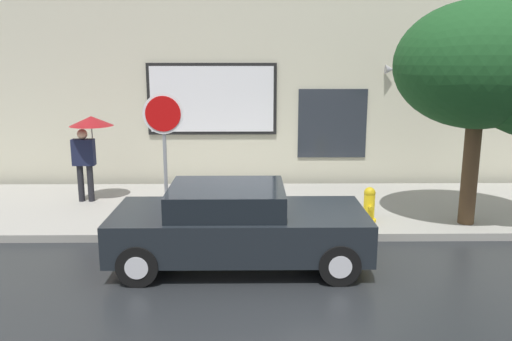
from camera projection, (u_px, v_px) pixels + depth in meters
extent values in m
plane|color=black|center=(286.00, 263.00, 8.64)|extent=(60.00, 60.00, 0.00)
cube|color=gray|center=(277.00, 208.00, 11.56)|extent=(20.00, 4.00, 0.15)
cube|color=beige|center=(273.00, 53.00, 13.27)|extent=(20.00, 0.40, 7.00)
cube|color=black|center=(212.00, 99.00, 13.28)|extent=(3.35, 0.06, 1.84)
cube|color=silver|center=(212.00, 99.00, 13.25)|extent=(3.19, 0.03, 1.68)
cube|color=#262B33|center=(332.00, 124.00, 13.46)|extent=(1.80, 0.04, 1.80)
cone|color=#99999E|center=(390.00, 69.00, 13.05)|extent=(0.22, 0.24, 0.24)
cube|color=black|center=(240.00, 230.00, 8.48)|extent=(4.14, 1.79, 0.67)
cube|color=black|center=(227.00, 199.00, 8.36)|extent=(1.86, 1.57, 0.41)
cylinder|color=black|center=(324.00, 229.00, 9.36)|extent=(0.64, 0.22, 0.64)
cylinder|color=silver|center=(324.00, 229.00, 9.36)|extent=(0.35, 0.24, 0.35)
cylinder|color=black|center=(339.00, 264.00, 7.75)|extent=(0.64, 0.22, 0.64)
cylinder|color=silver|center=(339.00, 264.00, 7.75)|extent=(0.35, 0.24, 0.35)
cylinder|color=black|center=(157.00, 230.00, 9.32)|extent=(0.64, 0.22, 0.64)
cylinder|color=silver|center=(157.00, 230.00, 9.32)|extent=(0.35, 0.24, 0.35)
cylinder|color=black|center=(138.00, 265.00, 7.72)|extent=(0.64, 0.22, 0.64)
cylinder|color=silver|center=(138.00, 265.00, 7.72)|extent=(0.35, 0.24, 0.35)
cylinder|color=yellow|center=(369.00, 207.00, 10.29)|extent=(0.22, 0.22, 0.60)
sphere|color=gold|center=(370.00, 193.00, 10.23)|extent=(0.23, 0.23, 0.23)
cylinder|color=gold|center=(371.00, 208.00, 10.13)|extent=(0.09, 0.12, 0.09)
cylinder|color=gold|center=(367.00, 204.00, 10.44)|extent=(0.09, 0.12, 0.09)
cylinder|color=yellow|center=(368.00, 220.00, 10.35)|extent=(0.30, 0.30, 0.06)
cylinder|color=black|center=(81.00, 183.00, 11.75)|extent=(0.14, 0.14, 0.85)
cylinder|color=black|center=(91.00, 183.00, 11.75)|extent=(0.14, 0.14, 0.85)
cube|color=#191E38|center=(83.00, 152.00, 11.60)|extent=(0.49, 0.22, 0.60)
sphere|color=tan|center=(82.00, 134.00, 11.51)|extent=(0.23, 0.23, 0.23)
cylinder|color=#4C4C51|center=(93.00, 141.00, 11.55)|extent=(0.02, 0.02, 0.90)
cone|color=maroon|center=(91.00, 121.00, 11.45)|extent=(0.97, 0.97, 0.22)
cylinder|color=#4C3823|center=(470.00, 169.00, 10.02)|extent=(0.31, 0.31, 2.22)
ellipsoid|color=#19471E|center=(480.00, 65.00, 9.60)|extent=(3.20, 2.72, 2.40)
cylinder|color=gray|center=(165.00, 163.00, 9.74)|extent=(0.07, 0.07, 2.56)
cylinder|color=white|center=(163.00, 114.00, 9.50)|extent=(0.76, 0.02, 0.76)
cylinder|color=red|center=(163.00, 114.00, 9.49)|extent=(0.66, 0.02, 0.66)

